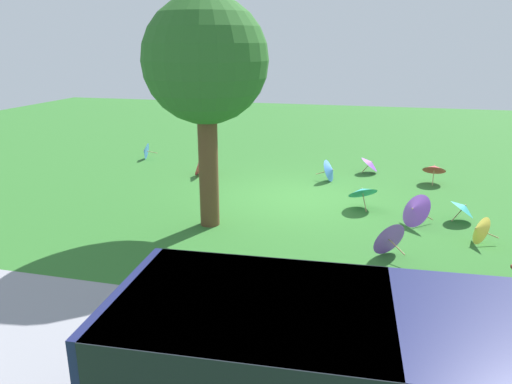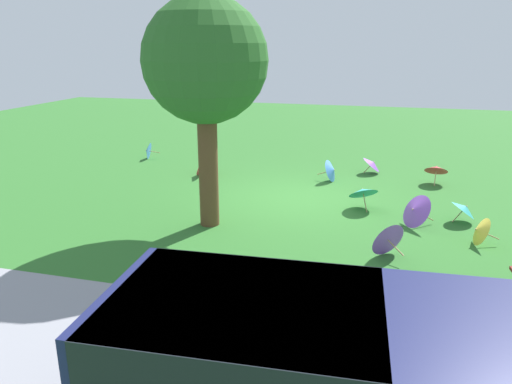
{
  "view_description": "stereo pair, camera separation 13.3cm",
  "coord_description": "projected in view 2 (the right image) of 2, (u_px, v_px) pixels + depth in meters",
  "views": [
    {
      "loc": [
        -1.96,
        11.79,
        3.85
      ],
      "look_at": [
        0.63,
        1.59,
        0.6
      ],
      "focal_mm": 34.0,
      "sensor_mm": 36.0,
      "label": 1
    },
    {
      "loc": [
        -2.09,
        11.76,
        3.85
      ],
      "look_at": [
        0.63,
        1.59,
        0.6
      ],
      "focal_mm": 34.0,
      "sensor_mm": 36.0,
      "label": 2
    }
  ],
  "objects": [
    {
      "name": "shade_tree",
      "position": [
        205.0,
        63.0,
        9.73
      ],
      "size": [
        2.56,
        2.56,
        4.79
      ],
      "color": "brown",
      "rests_on": "ground"
    },
    {
      "name": "parasol_purple_0",
      "position": [
        373.0,
        163.0,
        14.83
      ],
      "size": [
        0.63,
        0.69,
        0.56
      ],
      "color": "tan",
      "rests_on": "ground"
    },
    {
      "name": "ground",
      "position": [
        296.0,
        199.0,
        12.5
      ],
      "size": [
        40.0,
        40.0,
        0.0
      ],
      "primitive_type": "plane",
      "color": "#2D6B28"
    },
    {
      "name": "parasol_blue_1",
      "position": [
        332.0,
        170.0,
        13.95
      ],
      "size": [
        0.67,
        0.71,
        0.66
      ],
      "color": "tan",
      "rests_on": "ground"
    },
    {
      "name": "parasol_teal_2",
      "position": [
        363.0,
        191.0,
        11.61
      ],
      "size": [
        0.92,
        0.91,
        0.68
      ],
      "color": "tan",
      "rests_on": "ground"
    },
    {
      "name": "parasol_teal_0",
      "position": [
        465.0,
        208.0,
        10.74
      ],
      "size": [
        0.7,
        0.73,
        0.56
      ],
      "color": "tan",
      "rests_on": "ground"
    },
    {
      "name": "parasol_yellow_0",
      "position": [
        479.0,
        231.0,
        9.57
      ],
      "size": [
        0.61,
        0.63,
        0.59
      ],
      "color": "tan",
      "rests_on": "ground"
    },
    {
      "name": "van_dark",
      "position": [
        323.0,
        365.0,
        4.61
      ],
      "size": [
        4.7,
        2.35,
        1.53
      ],
      "color": "#191E4C",
      "rests_on": "ground"
    },
    {
      "name": "parasol_blue_0",
      "position": [
        148.0,
        151.0,
        16.72
      ],
      "size": [
        0.58,
        0.6,
        0.57
      ],
      "color": "tan",
      "rests_on": "ground"
    },
    {
      "name": "parasol_red_0",
      "position": [
        436.0,
        169.0,
        13.68
      ],
      "size": [
        0.7,
        0.69,
        0.67
      ],
      "color": "tan",
      "rests_on": "ground"
    },
    {
      "name": "parasol_purple_2",
      "position": [
        415.0,
        210.0,
        10.5
      ],
      "size": [
        0.86,
        0.92,
        0.74
      ],
      "color": "tan",
      "rests_on": "ground"
    },
    {
      "name": "parasol_red_1",
      "position": [
        202.0,
        162.0,
        14.63
      ],
      "size": [
        0.77,
        0.83,
        0.78
      ],
      "color": "tan",
      "rests_on": "ground"
    },
    {
      "name": "parasol_purple_1",
      "position": [
        386.0,
        238.0,
        9.06
      ],
      "size": [
        0.75,
        0.73,
        0.71
      ],
      "color": "tan",
      "rests_on": "ground"
    }
  ]
}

